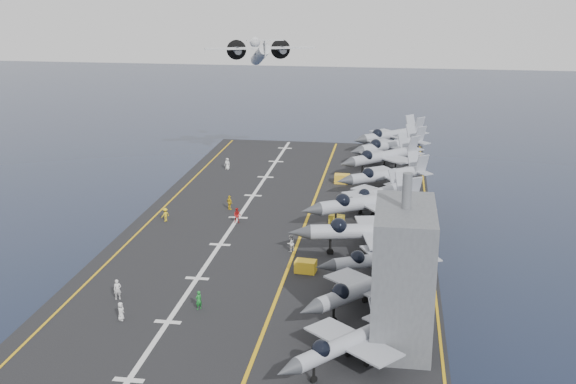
# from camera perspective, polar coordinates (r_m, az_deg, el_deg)

# --- Properties ---
(ground) EXTENTS (500.00, 500.00, 0.00)m
(ground) POSITION_cam_1_polar(r_m,az_deg,el_deg) (97.45, -0.35, -8.02)
(ground) COLOR #142135
(ground) RESTS_ON ground
(hull) EXTENTS (36.00, 90.00, 10.00)m
(hull) POSITION_cam_1_polar(r_m,az_deg,el_deg) (95.46, -0.36, -5.29)
(hull) COLOR #56595E
(hull) RESTS_ON ground
(flight_deck) EXTENTS (38.00, 92.00, 0.40)m
(flight_deck) POSITION_cam_1_polar(r_m,az_deg,el_deg) (93.63, -0.37, -2.34)
(flight_deck) COLOR black
(flight_deck) RESTS_ON hull
(foul_line) EXTENTS (0.35, 90.00, 0.02)m
(foul_line) POSITION_cam_1_polar(r_m,az_deg,el_deg) (93.17, 1.46, -2.30)
(foul_line) COLOR gold
(foul_line) RESTS_ON flight_deck
(landing_centerline) EXTENTS (0.50, 90.00, 0.02)m
(landing_centerline) POSITION_cam_1_polar(r_m,az_deg,el_deg) (94.63, -3.96, -2.03)
(landing_centerline) COLOR silver
(landing_centerline) RESTS_ON flight_deck
(deck_edge_port) EXTENTS (0.25, 90.00, 0.02)m
(deck_edge_port) POSITION_cam_1_polar(r_m,az_deg,el_deg) (97.53, -10.29, -1.69)
(deck_edge_port) COLOR gold
(deck_edge_port) RESTS_ON flight_deck
(deck_edge_stbd) EXTENTS (0.25, 90.00, 0.02)m
(deck_edge_stbd) POSITION_cam_1_polar(r_m,az_deg,el_deg) (92.66, 11.02, -2.73)
(deck_edge_stbd) COLOR gold
(deck_edge_stbd) RESTS_ON flight_deck
(island_superstructure) EXTENTS (5.00, 10.00, 15.00)m
(island_superstructure) POSITION_cam_1_polar(r_m,az_deg,el_deg) (61.82, 9.12, -5.24)
(island_superstructure) COLOR #56595E
(island_superstructure) RESTS_ON flight_deck
(fighter_jet_0) EXTENTS (14.91, 15.39, 4.48)m
(fighter_jet_0) POSITION_cam_1_polar(r_m,az_deg,el_deg) (59.27, 4.66, -11.70)
(fighter_jet_0) COLOR #929AA1
(fighter_jet_0) RESTS_ON flight_deck
(fighter_jet_1) EXTENTS (16.35, 16.80, 4.89)m
(fighter_jet_1) POSITION_cam_1_polar(r_m,az_deg,el_deg) (68.47, 6.03, -7.47)
(fighter_jet_1) COLOR #A0A7B0
(fighter_jet_1) RESTS_ON flight_deck
(fighter_jet_2) EXTENTS (15.66, 13.65, 4.56)m
(fighter_jet_2) POSITION_cam_1_polar(r_m,az_deg,el_deg) (75.83, 7.54, -5.19)
(fighter_jet_2) COLOR #9399A4
(fighter_jet_2) RESTS_ON flight_deck
(fighter_jet_3) EXTENTS (18.41, 14.16, 5.73)m
(fighter_jet_3) POSITION_cam_1_polar(r_m,az_deg,el_deg) (82.11, 6.56, -2.97)
(fighter_jet_3) COLOR gray
(fighter_jet_3) RESTS_ON flight_deck
(fighter_jet_4) EXTENTS (19.76, 18.03, 5.71)m
(fighter_jet_4) POSITION_cam_1_polar(r_m,az_deg,el_deg) (92.41, 6.34, -0.71)
(fighter_jet_4) COLOR #8C949D
(fighter_jet_4) RESTS_ON flight_deck
(fighter_jet_5) EXTENTS (14.47, 15.28, 4.42)m
(fighter_jet_5) POSITION_cam_1_polar(r_m,az_deg,el_deg) (98.43, 7.10, -0.04)
(fighter_jet_5) COLOR gray
(fighter_jet_5) RESTS_ON flight_deck
(fighter_jet_6) EXTENTS (17.77, 16.45, 5.13)m
(fighter_jet_6) POSITION_cam_1_polar(r_m,az_deg,el_deg) (106.46, 7.84, 1.42)
(fighter_jet_6) COLOR #99A3AA
(fighter_jet_6) RESTS_ON flight_deck
(fighter_jet_7) EXTENTS (18.41, 18.32, 5.41)m
(fighter_jet_7) POSITION_cam_1_polar(r_m,az_deg,el_deg) (116.85, 7.51, 2.89)
(fighter_jet_7) COLOR gray
(fighter_jet_7) RESTS_ON flight_deck
(fighter_jet_8) EXTENTS (18.62, 18.30, 5.44)m
(fighter_jet_8) POSITION_cam_1_polar(r_m,az_deg,el_deg) (124.67, 8.15, 3.74)
(fighter_jet_8) COLOR #8E949C
(fighter_jet_8) RESTS_ON flight_deck
(tow_cart_a) EXTENTS (2.35, 1.67, 1.33)m
(tow_cart_a) POSITION_cam_1_polar(r_m,az_deg,el_deg) (77.32, 1.40, -5.89)
(tow_cart_a) COLOR gold
(tow_cart_a) RESTS_ON flight_deck
(tow_cart_b) EXTENTS (2.05, 1.59, 1.09)m
(tow_cart_b) POSITION_cam_1_polar(r_m,az_deg,el_deg) (92.40, 3.86, -2.15)
(tow_cart_b) COLOR gold
(tow_cart_b) RESTS_ON flight_deck
(tow_cart_c) EXTENTS (2.29, 1.49, 1.37)m
(tow_cart_c) POSITION_cam_1_polar(r_m,az_deg,el_deg) (110.23, 4.30, 1.05)
(tow_cart_c) COLOR gold
(tow_cart_c) RESTS_ON flight_deck
(crew_0) EXTENTS (0.72, 1.07, 1.75)m
(crew_0) POSITION_cam_1_polar(r_m,az_deg,el_deg) (68.76, -13.08, -9.17)
(crew_0) COLOR silver
(crew_0) RESTS_ON flight_deck
(crew_1) EXTENTS (1.44, 1.22, 2.04)m
(crew_1) POSITION_cam_1_polar(r_m,az_deg,el_deg) (72.94, -13.33, -7.51)
(crew_1) COLOR silver
(crew_1) RESTS_ON flight_deck
(crew_2) EXTENTS (1.20, 0.81, 1.98)m
(crew_2) POSITION_cam_1_polar(r_m,az_deg,el_deg) (92.42, -4.03, -1.86)
(crew_2) COLOR #B21919
(crew_2) RESTS_ON flight_deck
(crew_3) EXTENTS (1.21, 1.29, 1.79)m
(crew_3) POSITION_cam_1_polar(r_m,az_deg,el_deg) (94.13, -9.67, -1.78)
(crew_3) COLOR yellow
(crew_3) RESTS_ON flight_deck
(crew_4) EXTENTS (1.42, 1.38, 1.98)m
(crew_4) POSITION_cam_1_polar(r_m,az_deg,el_deg) (97.66, -4.64, -0.84)
(crew_4) COLOR yellow
(crew_4) RESTS_ON flight_deck
(crew_5) EXTENTS (1.31, 1.04, 1.90)m
(crew_5) POSITION_cam_1_polar(r_m,az_deg,el_deg) (118.10, -4.82, 2.24)
(crew_5) COLOR white
(crew_5) RESTS_ON flight_deck
(crew_6) EXTENTS (1.28, 1.35, 1.88)m
(crew_6) POSITION_cam_1_polar(r_m,az_deg,el_deg) (69.54, -7.07, -8.48)
(crew_6) COLOR #1A7C2A
(crew_6) RESTS_ON flight_deck
(crew_7) EXTENTS (1.40, 1.47, 2.04)m
(crew_7) POSITION_cam_1_polar(r_m,az_deg,el_deg) (82.69, 0.20, -4.08)
(crew_7) COLOR silver
(crew_7) RESTS_ON flight_deck
(transport_plane) EXTENTS (26.22, 21.71, 5.32)m
(transport_plane) POSITION_cam_1_polar(r_m,az_deg,el_deg) (149.88, -2.21, 10.79)
(transport_plane) COLOR silver
(fighter_jet_9) EXTENTS (18.62, 18.30, 5.44)m
(fighter_jet_9) POSITION_cam_1_polar(r_m,az_deg,el_deg) (132.97, 8.20, 4.56)
(fighter_jet_9) COLOR #8E949C
(fighter_jet_9) RESTS_ON flight_deck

